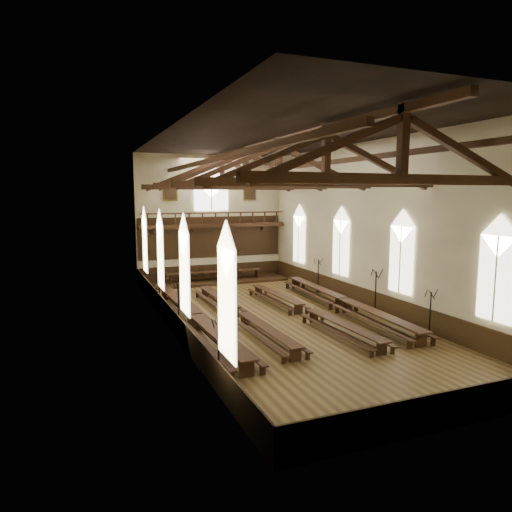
{
  "coord_description": "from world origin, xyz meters",
  "views": [
    {
      "loc": [
        -10.33,
        -22.63,
        6.9
      ],
      "look_at": [
        -0.69,
        1.5,
        3.37
      ],
      "focal_mm": 32.0,
      "sensor_mm": 36.0,
      "label": 1
    }
  ],
  "objects_px": {
    "dais": "(215,281)",
    "candelabrum_right_far": "(318,282)",
    "refectory_row_a": "(196,318)",
    "candelabrum_left_far": "(159,292)",
    "refectory_row_b": "(240,313)",
    "candelabrum_left_near": "(219,361)",
    "refectory_row_c": "(306,310)",
    "high_table": "(215,272)",
    "candelabrum_right_near": "(430,322)",
    "candelabrum_left_mid": "(179,314)",
    "candelabrum_right_mid": "(375,301)",
    "refectory_row_d": "(344,301)"
  },
  "relations": [
    {
      "from": "refectory_row_a",
      "to": "candelabrum_left_near",
      "type": "bearing_deg",
      "value": -96.98
    },
    {
      "from": "high_table",
      "to": "candelabrum_right_far",
      "type": "height_order",
      "value": "candelabrum_right_far"
    },
    {
      "from": "high_table",
      "to": "candelabrum_right_near",
      "type": "bearing_deg",
      "value": -71.38
    },
    {
      "from": "candelabrum_right_near",
      "to": "refectory_row_c",
      "type": "bearing_deg",
      "value": 128.26
    },
    {
      "from": "refectory_row_c",
      "to": "candelabrum_right_near",
      "type": "xyz_separation_m",
      "value": [
        4.07,
        -5.16,
        0.22
      ]
    },
    {
      "from": "candelabrum_left_near",
      "to": "candelabrum_left_mid",
      "type": "bearing_deg",
      "value": 90.0
    },
    {
      "from": "refectory_row_b",
      "to": "candelabrum_left_near",
      "type": "bearing_deg",
      "value": -115.46
    },
    {
      "from": "refectory_row_a",
      "to": "candelabrum_left_far",
      "type": "relative_size",
      "value": 5.79
    },
    {
      "from": "refectory_row_d",
      "to": "candelabrum_left_far",
      "type": "height_order",
      "value": "candelabrum_left_far"
    },
    {
      "from": "refectory_row_d",
      "to": "candelabrum_right_mid",
      "type": "height_order",
      "value": "candelabrum_right_mid"
    },
    {
      "from": "high_table",
      "to": "candelabrum_left_near",
      "type": "distance_m",
      "value": 19.04
    },
    {
      "from": "refectory_row_d",
      "to": "candelabrum_left_far",
      "type": "relative_size",
      "value": 5.81
    },
    {
      "from": "refectory_row_c",
      "to": "high_table",
      "type": "distance_m",
      "value": 12.09
    },
    {
      "from": "dais",
      "to": "high_table",
      "type": "bearing_deg",
      "value": -93.58
    },
    {
      "from": "candelabrum_left_near",
      "to": "candelabrum_right_near",
      "type": "bearing_deg",
      "value": 5.9
    },
    {
      "from": "refectory_row_c",
      "to": "candelabrum_right_mid",
      "type": "relative_size",
      "value": 5.12
    },
    {
      "from": "candelabrum_left_far",
      "to": "refectory_row_d",
      "type": "bearing_deg",
      "value": -29.86
    },
    {
      "from": "dais",
      "to": "candelabrum_right_far",
      "type": "xyz_separation_m",
      "value": [
        5.77,
        -6.16,
        0.64
      ]
    },
    {
      "from": "refectory_row_d",
      "to": "candelabrum_left_near",
      "type": "height_order",
      "value": "candelabrum_left_near"
    },
    {
      "from": "refectory_row_a",
      "to": "candelabrum_right_near",
      "type": "relative_size",
      "value": 6.28
    },
    {
      "from": "candelabrum_right_near",
      "to": "candelabrum_left_near",
      "type": "bearing_deg",
      "value": -174.1
    },
    {
      "from": "candelabrum_right_near",
      "to": "candelabrum_right_mid",
      "type": "bearing_deg",
      "value": 90.0
    },
    {
      "from": "refectory_row_a",
      "to": "candelabrum_left_mid",
      "type": "relative_size",
      "value": 5.82
    },
    {
      "from": "refectory_row_b",
      "to": "refectory_row_d",
      "type": "height_order",
      "value": "refectory_row_d"
    },
    {
      "from": "refectory_row_c",
      "to": "candelabrum_right_mid",
      "type": "distance_m",
      "value": 4.16
    },
    {
      "from": "candelabrum_right_near",
      "to": "dais",
      "type": "bearing_deg",
      "value": 108.62
    },
    {
      "from": "candelabrum_right_far",
      "to": "dais",
      "type": "bearing_deg",
      "value": 133.14
    },
    {
      "from": "candelabrum_right_mid",
      "to": "high_table",
      "type": "bearing_deg",
      "value": 114.3
    },
    {
      "from": "refectory_row_c",
      "to": "candelabrum_left_far",
      "type": "height_order",
      "value": "candelabrum_left_far"
    },
    {
      "from": "refectory_row_b",
      "to": "candelabrum_right_mid",
      "type": "xyz_separation_m",
      "value": [
        7.74,
        -1.56,
        0.32
      ]
    },
    {
      "from": "candelabrum_left_far",
      "to": "candelabrum_right_near",
      "type": "relative_size",
      "value": 1.08
    },
    {
      "from": "refectory_row_a",
      "to": "refectory_row_b",
      "type": "distance_m",
      "value": 2.57
    },
    {
      "from": "refectory_row_a",
      "to": "candelabrum_right_far",
      "type": "height_order",
      "value": "candelabrum_right_far"
    },
    {
      "from": "refectory_row_d",
      "to": "candelabrum_right_mid",
      "type": "bearing_deg",
      "value": -51.34
    },
    {
      "from": "refectory_row_b",
      "to": "refectory_row_c",
      "type": "height_order",
      "value": "refectory_row_b"
    },
    {
      "from": "candelabrum_left_mid",
      "to": "refectory_row_b",
      "type": "bearing_deg",
      "value": 1.54
    },
    {
      "from": "refectory_row_a",
      "to": "candelabrum_right_mid",
      "type": "distance_m",
      "value": 10.35
    },
    {
      "from": "refectory_row_d",
      "to": "high_table",
      "type": "relative_size",
      "value": 1.94
    },
    {
      "from": "refectory_row_d",
      "to": "candelabrum_right_near",
      "type": "distance_m",
      "value": 5.94
    },
    {
      "from": "refectory_row_b",
      "to": "candelabrum_left_near",
      "type": "distance_m",
      "value": 7.82
    },
    {
      "from": "refectory_row_b",
      "to": "candelabrum_left_near",
      "type": "xyz_separation_m",
      "value": [
        -3.36,
        -7.06,
        0.21
      ]
    },
    {
      "from": "refectory_row_c",
      "to": "candelabrum_right_mid",
      "type": "height_order",
      "value": "candelabrum_right_mid"
    },
    {
      "from": "refectory_row_c",
      "to": "candelabrum_left_far",
      "type": "xyz_separation_m",
      "value": [
        -7.03,
        6.35,
        0.28
      ]
    },
    {
      "from": "dais",
      "to": "candelabrum_right_near",
      "type": "distance_m",
      "value": 18.09
    },
    {
      "from": "candelabrum_left_near",
      "to": "dais",
      "type": "bearing_deg",
      "value": 73.76
    },
    {
      "from": "refectory_row_b",
      "to": "candelabrum_right_mid",
      "type": "distance_m",
      "value": 7.9
    },
    {
      "from": "candelabrum_right_mid",
      "to": "refectory_row_c",
      "type": "bearing_deg",
      "value": 168.68
    },
    {
      "from": "refectory_row_c",
      "to": "candelabrum_left_mid",
      "type": "relative_size",
      "value": 5.44
    },
    {
      "from": "refectory_row_a",
      "to": "refectory_row_b",
      "type": "xyz_separation_m",
      "value": [
        2.54,
        0.37,
        -0.07
      ]
    },
    {
      "from": "dais",
      "to": "candelabrum_left_far",
      "type": "bearing_deg",
      "value": -133.48
    }
  ]
}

